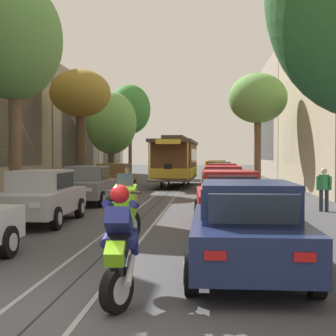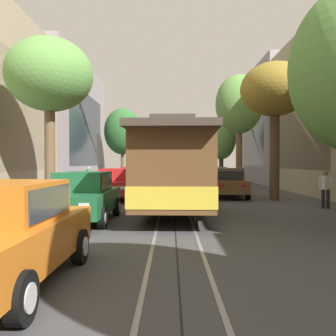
# 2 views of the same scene
# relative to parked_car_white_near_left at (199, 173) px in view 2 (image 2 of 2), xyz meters

# --- Properties ---
(ground_plane) EXTENTS (160.00, 160.00, 0.00)m
(ground_plane) POSITION_rel_parked_car_white_near_left_xyz_m (2.72, 19.03, -0.80)
(ground_plane) COLOR #424244
(trolley_track_rails) EXTENTS (1.14, 60.43, 0.01)m
(trolley_track_rails) POSITION_rel_parked_car_white_near_left_xyz_m (2.72, 22.27, -0.79)
(trolley_track_rails) COLOR gray
(trolley_track_rails) RESTS_ON ground
(parked_car_white_near_left) EXTENTS (2.09, 4.40, 1.58)m
(parked_car_white_near_left) POSITION_rel_parked_car_white_near_left_xyz_m (0.00, 0.00, 0.00)
(parked_car_white_near_left) COLOR silver
(parked_car_white_near_left) RESTS_ON ground
(parked_car_silver_second_left) EXTENTS (2.06, 4.39, 1.58)m
(parked_car_silver_second_left) POSITION_rel_parked_car_white_near_left_xyz_m (-0.16, 6.28, 0.00)
(parked_car_silver_second_left) COLOR #B7B7BC
(parked_car_silver_second_left) RESTS_ON ground
(parked_car_grey_mid_left) EXTENTS (2.01, 4.36, 1.58)m
(parked_car_grey_mid_left) POSITION_rel_parked_car_white_near_left_xyz_m (-0.18, 12.23, 0.00)
(parked_car_grey_mid_left) COLOR slate
(parked_car_grey_mid_left) RESTS_ON ground
(parked_car_brown_fourth_left) EXTENTS (2.08, 4.39, 1.58)m
(parked_car_brown_fourth_left) POSITION_rel_parked_car_white_near_left_xyz_m (-0.22, 18.16, 0.00)
(parked_car_brown_fourth_left) COLOR brown
(parked_car_brown_fourth_left) RESTS_ON ground
(parked_car_navy_near_right) EXTENTS (2.00, 4.36, 1.58)m
(parked_car_navy_near_right) POSITION_rel_parked_car_white_near_left_xyz_m (5.49, 0.25, 0.00)
(parked_car_navy_near_right) COLOR #19234C
(parked_car_navy_near_right) RESTS_ON ground
(parked_car_red_second_right) EXTENTS (2.11, 4.41, 1.58)m
(parked_car_red_second_right) POSITION_rel_parked_car_white_near_left_xyz_m (5.44, 6.43, 0.00)
(parked_car_red_second_right) COLOR red
(parked_car_red_second_right) RESTS_ON ground
(parked_car_red_mid_right) EXTENTS (2.00, 4.36, 1.58)m
(parked_car_red_mid_right) POSITION_rel_parked_car_white_near_left_xyz_m (5.45, 12.93, 0.00)
(parked_car_red_mid_right) COLOR red
(parked_car_red_mid_right) RESTS_ON ground
(parked_car_red_fourth_right) EXTENTS (2.01, 4.36, 1.58)m
(parked_car_red_fourth_right) POSITION_rel_parked_car_white_near_left_xyz_m (5.63, 19.41, 0.00)
(parked_car_red_fourth_right) COLOR red
(parked_car_red_fourth_right) RESTS_ON ground
(parked_car_green_fifth_right) EXTENTS (2.02, 4.37, 1.58)m
(parked_car_green_fifth_right) POSITION_rel_parked_car_white_near_left_xyz_m (5.65, 26.53, 0.00)
(parked_car_green_fifth_right) COLOR #1E6038
(parked_car_green_fifth_right) RESTS_ON ground
(parked_car_orange_sixth_right) EXTENTS (2.03, 4.37, 1.58)m
(parked_car_orange_sixth_right) POSITION_rel_parked_car_white_near_left_xyz_m (5.43, 32.84, 0.00)
(parked_car_orange_sixth_right) COLOR orange
(parked_car_orange_sixth_right) RESTS_ON ground
(street_tree_kerb_left_near) EXTENTS (2.90, 2.52, 6.33)m
(street_tree_kerb_left_near) POSITION_rel_parked_car_white_near_left_xyz_m (-2.19, 0.93, 3.41)
(street_tree_kerb_left_near) COLOR #4C3826
(street_tree_kerb_left_near) RESTS_ON ground
(street_tree_kerb_left_second) EXTENTS (3.59, 3.11, 8.57)m
(street_tree_kerb_left_second) POSITION_rel_parked_car_white_near_left_xyz_m (-2.35, 9.86, 5.44)
(street_tree_kerb_left_second) COLOR brown
(street_tree_kerb_left_second) RESTS_ON ground
(street_tree_kerb_left_mid) EXTENTS (3.43, 3.73, 6.91)m
(street_tree_kerb_left_mid) POSITION_rel_parked_car_white_near_left_xyz_m (-2.38, 19.56, 4.66)
(street_tree_kerb_left_mid) COLOR #4C3826
(street_tree_kerb_left_mid) RESTS_ON ground
(street_tree_kerb_right_near) EXTENTS (3.63, 3.01, 7.29)m
(street_tree_kerb_right_near) POSITION_rel_parked_car_white_near_left_xyz_m (7.67, 1.05, 4.17)
(street_tree_kerb_right_near) COLOR brown
(street_tree_kerb_right_near) RESTS_ON ground
(street_tree_kerb_right_second) EXTENTS (3.59, 3.79, 7.09)m
(street_tree_kerb_right_second) POSITION_rel_parked_car_white_near_left_xyz_m (7.91, 22.79, 4.69)
(street_tree_kerb_right_second) COLOR brown
(street_tree_kerb_right_second) RESTS_ON ground
(cable_car_trolley) EXTENTS (2.82, 9.17, 3.28)m
(cable_car_trolley) POSITION_rel_parked_car_white_near_left_xyz_m (2.71, 24.90, 0.86)
(cable_car_trolley) COLOR brown
(cable_car_trolley) RESTS_ON ground
(motorcycle_with_rider) EXTENTS (0.52, 1.88, 1.76)m
(motorcycle_with_rider) POSITION_rel_parked_car_white_near_left_xyz_m (3.65, -1.46, 0.12)
(motorcycle_with_rider) COLOR black
(motorcycle_with_rider) RESTS_ON ground
(pedestrian_on_left_pavement) EXTENTS (0.55, 0.41, 1.57)m
(pedestrian_on_left_pavement) POSITION_rel_parked_car_white_near_left_xyz_m (9.03, 10.11, 0.08)
(pedestrian_on_left_pavement) COLOR #282D38
(pedestrian_on_left_pavement) RESTS_ON ground
(pedestrian_on_right_pavement) EXTENTS (0.55, 0.36, 1.56)m
(pedestrian_on_right_pavement) POSITION_rel_parked_car_white_near_left_xyz_m (-3.51, 23.06, 0.08)
(pedestrian_on_right_pavement) COLOR black
(pedestrian_on_right_pavement) RESTS_ON ground
(fire_hydrant) EXTENTS (0.40, 0.22, 0.84)m
(fire_hydrant) POSITION_rel_parked_car_white_near_left_xyz_m (-1.74, 1.98, -0.38)
(fire_hydrant) COLOR gold
(fire_hydrant) RESTS_ON ground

